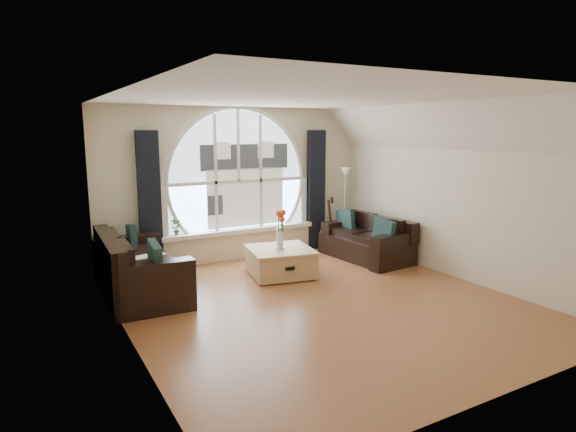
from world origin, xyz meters
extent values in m
cube|color=brown|center=(0.00, 0.00, 0.00)|extent=(5.00, 5.50, 0.01)
cube|color=silver|center=(0.00, 0.00, 2.70)|extent=(5.00, 5.50, 0.01)
cube|color=beige|center=(0.00, 2.75, 1.35)|extent=(5.00, 0.01, 2.70)
cube|color=beige|center=(0.00, -2.75, 1.35)|extent=(5.00, 0.01, 2.70)
cube|color=beige|center=(-2.50, 0.00, 1.35)|extent=(0.01, 5.50, 2.70)
cube|color=beige|center=(2.50, 0.00, 1.35)|extent=(0.01, 5.50, 2.70)
cube|color=silver|center=(2.20, 0.00, 2.35)|extent=(0.92, 5.50, 0.72)
cube|color=silver|center=(0.00, 2.72, 1.62)|extent=(2.60, 0.06, 2.15)
cube|color=white|center=(0.00, 2.65, 0.51)|extent=(2.90, 0.22, 0.08)
cube|color=white|center=(0.00, 2.69, 1.62)|extent=(2.76, 0.08, 2.15)
cube|color=silver|center=(0.15, 2.71, 1.50)|extent=(1.70, 0.02, 1.50)
cube|color=black|center=(-1.60, 2.63, 1.15)|extent=(0.35, 0.12, 2.30)
cube|color=black|center=(1.60, 2.63, 1.15)|extent=(0.35, 0.12, 2.30)
cube|color=black|center=(-2.05, 1.53, 0.40)|extent=(1.06, 2.01, 0.88)
cube|color=black|center=(1.95, 1.50, 0.40)|extent=(0.98, 1.76, 0.75)
cube|color=#A78354|center=(0.12, 1.37, 0.24)|extent=(1.15, 1.15, 0.48)
cube|color=silver|center=(-1.91, 1.28, 0.50)|extent=(0.67, 0.67, 0.10)
cube|color=white|center=(0.10, 1.35, 0.83)|extent=(0.24, 0.24, 0.70)
cube|color=#B2B2B2|center=(2.04, 2.28, 0.80)|extent=(0.24, 0.24, 1.60)
cube|color=brown|center=(1.69, 2.34, 0.53)|extent=(0.36, 0.24, 1.06)
imported|color=#1E6023|center=(-1.18, 2.65, 0.70)|extent=(0.17, 0.12, 0.30)
camera|label=1|loc=(-3.47, -5.25, 2.31)|focal=30.30mm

